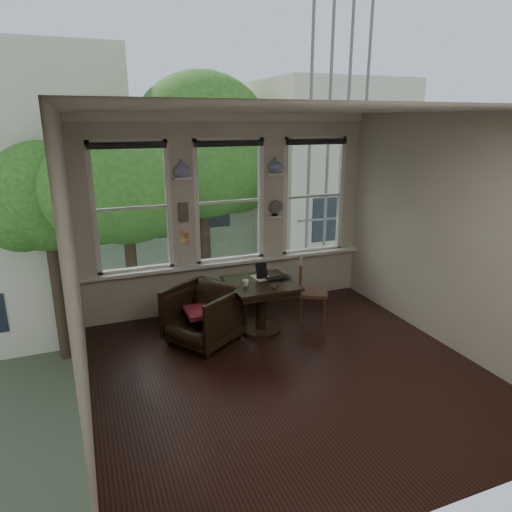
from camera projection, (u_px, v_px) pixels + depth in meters
name	position (u px, v px, depth m)	size (l,w,h in m)	color
ground	(289.00, 372.00, 5.48)	(4.50, 4.50, 0.00)	black
ceiling	(295.00, 110.00, 4.62)	(4.50, 4.50, 0.00)	silver
wall_back	(229.00, 214.00, 7.05)	(4.50, 4.50, 0.00)	beige
wall_front	(439.00, 339.00, 3.04)	(4.50, 4.50, 0.00)	beige
wall_left	(75.00, 276.00, 4.26)	(4.50, 4.50, 0.00)	beige
wall_right	(451.00, 234.00, 5.83)	(4.50, 4.50, 0.00)	beige
window_left	(132.00, 208.00, 6.49)	(1.10, 0.12, 1.90)	white
window_center	(229.00, 201.00, 7.00)	(1.10, 0.12, 1.90)	white
window_right	(312.00, 196.00, 7.50)	(1.10, 0.12, 1.90)	white
shelf_left	(182.00, 178.00, 6.54)	(0.26, 0.16, 0.03)	white
shelf_right	(275.00, 174.00, 7.05)	(0.26, 0.16, 0.03)	white
intercom	(183.00, 212.00, 6.71)	(0.14, 0.06, 0.28)	#59544F
sticky_notes	(184.00, 235.00, 6.81)	(0.16, 0.01, 0.24)	pink
desk_fan	(275.00, 210.00, 7.19)	(0.20, 0.20, 0.24)	#59544F
vase_left	(182.00, 168.00, 6.50)	(0.24, 0.24, 0.25)	white
vase_right	(275.00, 165.00, 7.01)	(0.24, 0.24, 0.25)	white
table	(261.00, 307.00, 6.42)	(0.90, 0.90, 0.75)	black
armchair_left	(203.00, 315.00, 6.10)	(0.84, 0.86, 0.78)	black
cushion_red	(203.00, 311.00, 6.09)	(0.45, 0.45, 0.06)	maroon
side_chair_right	(313.00, 292.00, 6.76)	(0.42, 0.42, 0.92)	#4F2D1C
laptop	(280.00, 279.00, 6.37)	(0.37, 0.24, 0.03)	black
mug	(246.00, 283.00, 6.14)	(0.09, 0.09, 0.09)	white
drinking_glass	(273.00, 286.00, 6.03)	(0.12, 0.12, 0.09)	white
tablet	(261.00, 271.00, 6.43)	(0.16, 0.02, 0.22)	black
papers	(261.00, 277.00, 6.49)	(0.22, 0.30, 0.00)	silver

